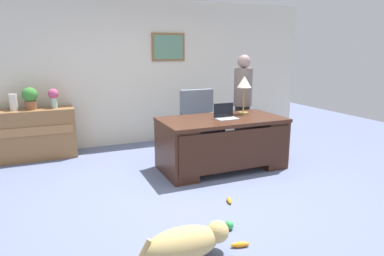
# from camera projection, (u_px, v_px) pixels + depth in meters

# --- Properties ---
(ground_plane) EXTENTS (12.00, 12.00, 0.00)m
(ground_plane) POSITION_uv_depth(u_px,v_px,m) (198.00, 189.00, 4.41)
(ground_plane) COLOR slate
(back_wall) EXTENTS (7.00, 0.16, 2.70)m
(back_wall) POSITION_uv_depth(u_px,v_px,m) (143.00, 73.00, 6.44)
(back_wall) COLOR beige
(back_wall) RESTS_ON ground_plane
(desk) EXTENTS (1.85, 0.96, 0.78)m
(desk) POSITION_uv_depth(u_px,v_px,m) (222.00, 141.00, 5.10)
(desk) COLOR #422316
(desk) RESTS_ON ground_plane
(credenza) EXTENTS (1.37, 0.50, 0.83)m
(credenza) POSITION_uv_depth(u_px,v_px,m) (32.00, 134.00, 5.56)
(credenza) COLOR olive
(credenza) RESTS_ON ground_plane
(armchair) EXTENTS (0.60, 0.59, 1.09)m
(armchair) POSITION_uv_depth(u_px,v_px,m) (200.00, 125.00, 5.93)
(armchair) COLOR slate
(armchair) RESTS_ON ground_plane
(person_standing) EXTENTS (0.32, 0.32, 1.69)m
(person_standing) POSITION_uv_depth(u_px,v_px,m) (243.00, 102.00, 5.95)
(person_standing) COLOR #262323
(person_standing) RESTS_ON ground_plane
(dog_lying) EXTENTS (0.86, 0.31, 0.30)m
(dog_lying) POSITION_uv_depth(u_px,v_px,m) (186.00, 243.00, 2.90)
(dog_lying) COLOR tan
(dog_lying) RESTS_ON ground_plane
(laptop) EXTENTS (0.32, 0.22, 0.22)m
(laptop) POSITION_uv_depth(u_px,v_px,m) (225.00, 115.00, 4.99)
(laptop) COLOR #B2B5BA
(laptop) RESTS_ON desk
(desk_lamp) EXTENTS (0.22, 0.22, 0.60)m
(desk_lamp) POSITION_uv_depth(u_px,v_px,m) (244.00, 84.00, 5.30)
(desk_lamp) COLOR #9E8447
(desk_lamp) RESTS_ON desk
(vase_with_flowers) EXTENTS (0.17, 0.17, 0.32)m
(vase_with_flowers) POSITION_uv_depth(u_px,v_px,m) (53.00, 96.00, 5.57)
(vase_with_flowers) COLOR #A1C8B9
(vase_with_flowers) RESTS_ON credenza
(vase_empty) EXTENTS (0.12, 0.12, 0.26)m
(vase_empty) POSITION_uv_depth(u_px,v_px,m) (13.00, 102.00, 5.36)
(vase_empty) COLOR silver
(vase_empty) RESTS_ON credenza
(potted_plant) EXTENTS (0.24, 0.24, 0.36)m
(potted_plant) POSITION_uv_depth(u_px,v_px,m) (30.00, 97.00, 5.44)
(potted_plant) COLOR brown
(potted_plant) RESTS_ON credenza
(dog_toy_ball) EXTENTS (0.09, 0.09, 0.09)m
(dog_toy_ball) POSITION_uv_depth(u_px,v_px,m) (229.00, 225.00, 3.40)
(dog_toy_ball) COLOR green
(dog_toy_ball) RESTS_ON ground_plane
(dog_toy_bone) EXTENTS (0.09, 0.17, 0.05)m
(dog_toy_bone) POSITION_uv_depth(u_px,v_px,m) (229.00, 200.00, 4.01)
(dog_toy_bone) COLOR orange
(dog_toy_bone) RESTS_ON ground_plane
(dog_toy_plush) EXTENTS (0.19, 0.09, 0.05)m
(dog_toy_plush) POSITION_uv_depth(u_px,v_px,m) (240.00, 245.00, 3.10)
(dog_toy_plush) COLOR orange
(dog_toy_plush) RESTS_ON ground_plane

